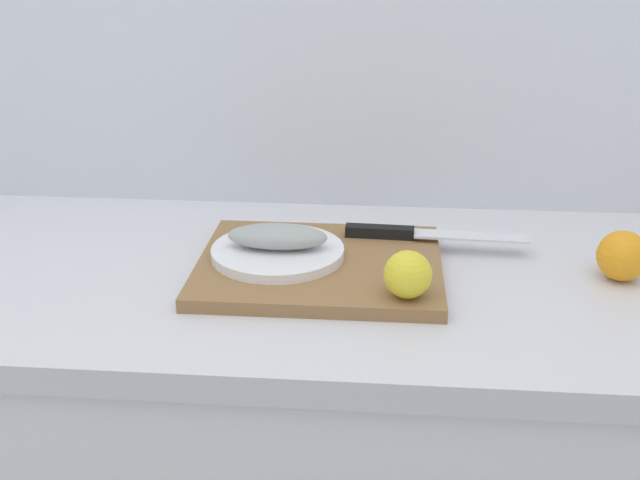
% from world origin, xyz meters
% --- Properties ---
extents(back_wall, '(3.20, 0.05, 2.50)m').
position_xyz_m(back_wall, '(0.00, 0.33, 1.25)').
color(back_wall, silver).
rests_on(back_wall, ground_plane).
extents(cutting_board, '(0.36, 0.30, 0.02)m').
position_xyz_m(cutting_board, '(0.14, 0.00, 0.91)').
color(cutting_board, olive).
rests_on(cutting_board, kitchen_counter).
extents(white_plate, '(0.20, 0.20, 0.01)m').
position_xyz_m(white_plate, '(0.08, 0.01, 0.93)').
color(white_plate, white).
rests_on(white_plate, cutting_board).
extents(fish_fillet, '(0.15, 0.06, 0.04)m').
position_xyz_m(fish_fillet, '(0.08, 0.01, 0.95)').
color(fish_fillet, '#999E99').
rests_on(fish_fillet, white_plate).
extents(chef_knife, '(0.29, 0.04, 0.02)m').
position_xyz_m(chef_knife, '(0.28, 0.10, 0.93)').
color(chef_knife, silver).
rests_on(chef_knife, cutting_board).
extents(lemon_0, '(0.07, 0.07, 0.07)m').
position_xyz_m(lemon_0, '(0.27, -0.11, 0.95)').
color(lemon_0, yellow).
rests_on(lemon_0, cutting_board).
extents(orange_1, '(0.07, 0.07, 0.07)m').
position_xyz_m(orange_1, '(0.58, 0.01, 0.94)').
color(orange_1, orange).
rests_on(orange_1, kitchen_counter).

